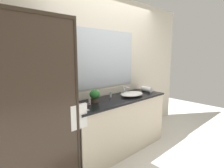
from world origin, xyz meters
TOP-DOWN VIEW (x-y plane):
  - ground_plane at (0.00, 0.00)m, footprint 8.00×8.00m
  - wall_back_with_mirror at (0.00, 0.34)m, footprint 4.40×0.06m
  - vanity_cabinet at (0.00, 0.01)m, footprint 1.80×0.58m
  - shower_enclosure at (-1.28, -0.19)m, footprint 1.20×0.59m
  - sink_basin at (0.27, -0.05)m, footprint 0.44×0.31m
  - faucet at (0.27, 0.12)m, footprint 0.17×0.15m
  - potted_plant at (-0.43, 0.08)m, footprint 0.15×0.15m
  - soap_dish at (-0.78, -0.17)m, footprint 0.10×0.07m
  - amenity_bottle_conditioner at (-0.56, 0.03)m, footprint 0.03×0.03m
  - amenity_bottle_lotion at (-0.05, 0.14)m, footprint 0.03×0.03m
  - rolled_towel_near_edge at (0.76, 0.00)m, footprint 0.12×0.23m

SIDE VIEW (x-z plane):
  - ground_plane at x=0.00m, z-range 0.00..0.00m
  - vanity_cabinet at x=0.00m, z-range 0.00..0.90m
  - soap_dish at x=-0.78m, z-range 0.90..0.93m
  - sink_basin at x=0.27m, z-range 0.90..0.97m
  - amenity_bottle_lotion at x=-0.05m, z-range 0.90..0.98m
  - amenity_bottle_conditioner at x=-0.56m, z-range 0.90..0.98m
  - rolled_towel_near_edge at x=0.76m, z-range 0.90..1.00m
  - faucet at x=0.27m, z-range 0.88..1.02m
  - potted_plant at x=-0.43m, z-range 0.91..1.09m
  - shower_enclosure at x=-1.28m, z-range 0.02..2.02m
  - wall_back_with_mirror at x=0.00m, z-range 0.00..2.60m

